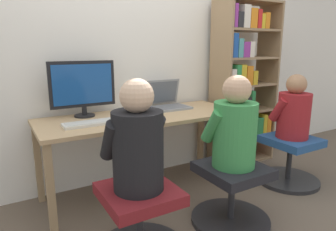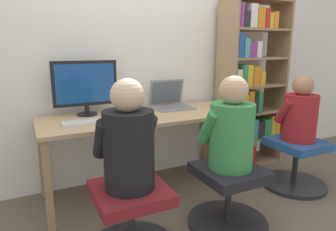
{
  "view_description": "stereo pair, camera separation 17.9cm",
  "coord_description": "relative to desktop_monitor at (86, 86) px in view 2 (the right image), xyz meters",
  "views": [
    {
      "loc": [
        -1.08,
        -1.9,
        1.26
      ],
      "look_at": [
        0.12,
        0.13,
        0.73
      ],
      "focal_mm": 32.0,
      "sensor_mm": 36.0,
      "label": 1
    },
    {
      "loc": [
        -0.92,
        -1.99,
        1.26
      ],
      "look_at": [
        0.12,
        0.13,
        0.73
      ],
      "focal_mm": 32.0,
      "sensor_mm": 36.0,
      "label": 2
    }
  ],
  "objects": [
    {
      "name": "ground_plane",
      "position": [
        0.44,
        -0.54,
        -0.95
      ],
      "size": [
        14.0,
        14.0,
        0.0
      ],
      "primitive_type": "plane",
      "color": "brown"
    },
    {
      "name": "wall_back",
      "position": [
        0.44,
        0.19,
        0.35
      ],
      "size": [
        10.0,
        0.05,
        2.6
      ],
      "color": "white",
      "rests_on": "ground_plane"
    },
    {
      "name": "desk",
      "position": [
        0.44,
        -0.2,
        -0.32
      ],
      "size": [
        1.73,
        0.66,
        0.71
      ],
      "color": "tan",
      "rests_on": "ground_plane"
    },
    {
      "name": "desktop_monitor",
      "position": [
        0.0,
        0.0,
        0.0
      ],
      "size": [
        0.53,
        0.17,
        0.46
      ],
      "color": "black",
      "rests_on": "desk"
    },
    {
      "name": "laptop",
      "position": [
        0.78,
        -0.04,
        -0.19
      ],
      "size": [
        0.35,
        0.31,
        0.26
      ],
      "color": "gray",
      "rests_on": "desk"
    },
    {
      "name": "keyboard",
      "position": [
        -0.02,
        -0.3,
        -0.23
      ],
      "size": [
        0.43,
        0.14,
        0.03
      ],
      "color": "silver",
      "rests_on": "desk"
    },
    {
      "name": "computer_mouse_by_keyboard",
      "position": [
        0.27,
        -0.32,
        -0.22
      ],
      "size": [
        0.06,
        0.11,
        0.04
      ],
      "color": "silver",
      "rests_on": "desk"
    },
    {
      "name": "office_chair_left",
      "position": [
        0.05,
        -0.94,
        -0.72
      ],
      "size": [
        0.58,
        0.58,
        0.45
      ],
      "color": "#262628",
      "rests_on": "ground_plane"
    },
    {
      "name": "office_chair_right",
      "position": [
        0.78,
        -0.96,
        -0.72
      ],
      "size": [
        0.58,
        0.58,
        0.45
      ],
      "color": "#262628",
      "rests_on": "ground_plane"
    },
    {
      "name": "person_at_monitor",
      "position": [
        0.05,
        -0.93,
        -0.22
      ],
      "size": [
        0.37,
        0.32,
        0.66
      ],
      "color": "black",
      "rests_on": "office_chair_left"
    },
    {
      "name": "person_at_laptop",
      "position": [
        0.78,
        -0.95,
        -0.23
      ],
      "size": [
        0.37,
        0.32,
        0.64
      ],
      "color": "#388C47",
      "rests_on": "office_chair_right"
    },
    {
      "name": "bookshelf",
      "position": [
        1.67,
        -0.08,
        -0.11
      ],
      "size": [
        0.72,
        0.33,
        1.74
      ],
      "color": "#997A56",
      "rests_on": "ground_plane"
    },
    {
      "name": "office_chair_side",
      "position": [
        1.72,
        -0.72,
        -0.72
      ],
      "size": [
        0.58,
        0.58,
        0.45
      ],
      "color": "#262628",
      "rests_on": "ground_plane"
    },
    {
      "name": "person_near_shelf",
      "position": [
        1.72,
        -0.71,
        -0.25
      ],
      "size": [
        0.36,
        0.3,
        0.59
      ],
      "color": "maroon",
      "rests_on": "office_chair_side"
    }
  ]
}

